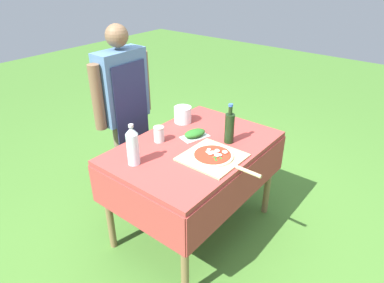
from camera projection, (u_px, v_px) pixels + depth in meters
name	position (u px, v px, depth m)	size (l,w,h in m)	color
ground_plane	(194.00, 227.00, 2.74)	(12.00, 12.00, 0.00)	#477A2D
prep_table	(194.00, 157.00, 2.43)	(1.19, 0.83, 0.75)	#A83D38
person_cook	(124.00, 103.00, 2.72)	(0.56, 0.18, 1.49)	#70604C
pizza_on_peel	(214.00, 157.00, 2.22)	(0.37, 0.54, 0.05)	#D1B27F
oil_bottle	(229.00, 127.00, 2.37)	(0.07, 0.07, 0.29)	black
water_bottle	(133.00, 146.00, 2.11)	(0.08, 0.08, 0.27)	silver
herb_container	(195.00, 134.00, 2.47)	(0.22, 0.17, 0.06)	silver
mixing_tub	(183.00, 115.00, 2.68)	(0.14, 0.14, 0.13)	silver
sauce_jar	(159.00, 135.00, 2.41)	(0.08, 0.08, 0.11)	silver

